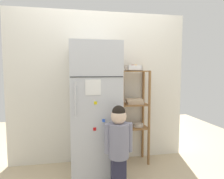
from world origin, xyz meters
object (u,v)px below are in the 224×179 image
Objects in this scene: child_standing at (119,140)px; pantry_shelf_unit at (134,110)px; refrigerator at (95,109)px; fruit_bin at (134,68)px.

child_standing is 0.79m from pantry_shelf_unit.
refrigerator is 8.23× the size of fruit_bin.
fruit_bin reaches higher than child_standing.
fruit_bin is (-0.01, -0.01, 0.60)m from pantry_shelf_unit.
fruit_bin is (0.57, 0.18, 0.53)m from refrigerator.
fruit_bin is at bearing 61.23° from child_standing.
fruit_bin is (0.36, 0.66, 0.78)m from child_standing.
child_standing is 1.09m from fruit_bin.
pantry_shelf_unit is (0.37, 0.67, 0.19)m from child_standing.
refrigerator is 1.74× the size of child_standing.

